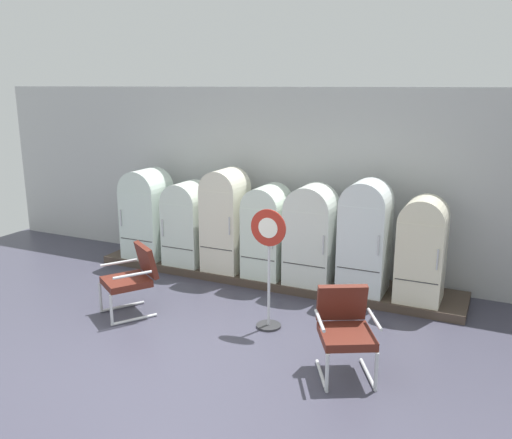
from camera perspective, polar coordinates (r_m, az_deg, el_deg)
The scene contains 13 objects.
ground at distance 6.29m, azimuth -10.09°, elevation -15.23°, with size 12.00×10.00×0.05m, color #3E3D4D.
back_wall at distance 8.85m, azimuth 3.22°, elevation 4.16°, with size 11.76×0.12×3.00m.
display_plinth at distance 8.66m, azimuth 1.50°, elevation -5.99°, with size 5.93×0.95×0.12m, color #45382E.
refrigerator_0 at distance 9.44m, azimuth -11.43°, elevation 0.89°, with size 0.70×0.70×1.52m.
refrigerator_1 at distance 8.99m, azimuth -7.29°, elevation -0.13°, with size 0.64×0.67×1.37m.
refrigerator_2 at distance 8.60m, azimuth -3.25°, elevation 0.31°, with size 0.61×0.66×1.63m.
refrigerator_3 at distance 8.35m, azimuth 1.18°, elevation -0.92°, with size 0.60×0.72×1.42m.
refrigerator_4 at distance 8.02m, azimuth 5.84°, elevation -1.34°, with size 0.70×0.61×1.50m.
refrigerator_5 at distance 7.80m, azimuth 11.43°, elevation -1.43°, with size 0.65×0.63×1.62m.
refrigerator_6 at distance 7.69m, azimuth 17.12°, elevation -2.73°, with size 0.61×0.64×1.45m.
armchair_left at distance 7.47m, azimuth -12.91°, elevation -5.82°, with size 0.83×0.87×0.94m.
armchair_right at distance 5.91m, azimuth 9.37°, elevation -11.11°, with size 0.80×0.86×0.94m.
sign_stand at distance 6.78m, azimuth 1.33°, elevation -5.34°, with size 0.46×0.32×1.56m.
Camera 1 is at (3.26, -4.43, 3.03)m, focal length 37.90 mm.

